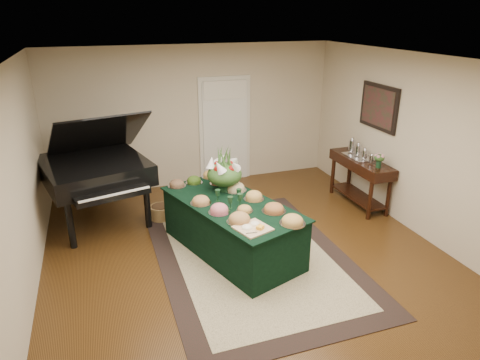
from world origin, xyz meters
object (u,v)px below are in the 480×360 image
object	(u,v)px
floral_centerpiece	(224,170)
mahogany_sideboard	(361,169)
buffet_table	(232,227)
grand_piano	(95,169)

from	to	relation	value
floral_centerpiece	mahogany_sideboard	size ratio (longest dim) A/B	0.38
buffet_table	grand_piano	world-z (taller)	grand_piano
grand_piano	mahogany_sideboard	xyz separation A→B (m)	(4.41, -0.77, -0.26)
mahogany_sideboard	grand_piano	bearing A→B (deg)	170.05
floral_centerpiece	grand_piano	bearing A→B (deg)	147.58
buffet_table	grand_piano	distance (m)	2.43
grand_piano	floral_centerpiece	bearing A→B (deg)	-32.42
grand_piano	buffet_table	bearing A→B (deg)	-42.56
buffet_table	floral_centerpiece	distance (m)	0.84
buffet_table	grand_piano	xyz separation A→B (m)	(-1.75, 1.61, 0.54)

